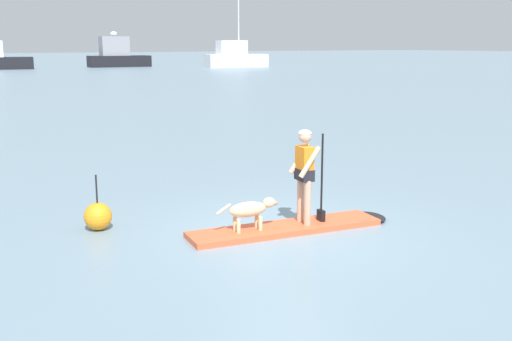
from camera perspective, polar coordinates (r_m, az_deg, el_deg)
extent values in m
plane|color=slate|center=(10.78, 2.74, -5.62)|extent=(400.00, 400.00, 0.00)
cube|color=#E55933|center=(10.76, 2.74, -5.37)|extent=(3.54, 1.16, 0.10)
ellipsoid|color=black|center=(11.61, 10.45, -4.27)|extent=(0.64, 0.77, 0.10)
cylinder|color=tan|center=(10.91, 4.15, -2.70)|extent=(0.12, 0.12, 0.80)
cylinder|color=tan|center=(10.69, 4.80, -3.02)|extent=(0.12, 0.12, 0.80)
cube|color=black|center=(10.69, 4.51, -0.38)|extent=(0.26, 0.38, 0.20)
cube|color=orange|center=(10.65, 4.53, 0.72)|extent=(0.24, 0.36, 0.58)
sphere|color=tan|center=(10.57, 4.57, 3.17)|extent=(0.22, 0.22, 0.22)
ellipsoid|color=white|center=(10.56, 4.58, 3.49)|extent=(0.23, 0.23, 0.11)
cylinder|color=tan|center=(10.81, 4.06, 1.13)|extent=(0.43, 0.14, 0.54)
cylinder|color=tan|center=(10.48, 5.03, 0.77)|extent=(0.43, 0.14, 0.54)
cylinder|color=black|center=(10.88, 6.13, -0.68)|extent=(0.04, 0.04, 1.58)
cube|color=black|center=(11.04, 6.06, -4.17)|extent=(0.10, 0.19, 0.20)
ellipsoid|color=#CCB78C|center=(10.36, -0.78, -3.63)|extent=(0.69, 0.30, 0.26)
ellipsoid|color=#CCB78C|center=(10.49, 1.21, -2.99)|extent=(0.24, 0.19, 0.18)
ellipsoid|color=gray|center=(10.55, 1.75, -3.03)|extent=(0.13, 0.09, 0.08)
cylinder|color=#CCB78C|center=(10.19, -3.03, -3.62)|extent=(0.27, 0.08, 0.18)
cylinder|color=#CCB78C|center=(10.57, 0.07, -4.72)|extent=(0.07, 0.07, 0.24)
cylinder|color=#CCB78C|center=(10.44, 0.41, -4.94)|extent=(0.07, 0.07, 0.24)
cylinder|color=#CCB78C|center=(10.42, -1.96, -4.97)|extent=(0.07, 0.07, 0.24)
cylinder|color=#CCB78C|center=(10.29, -1.64, -5.19)|extent=(0.07, 0.07, 0.24)
cube|color=black|center=(86.50, -12.57, 9.87)|extent=(8.32, 3.40, 1.50)
cube|color=gray|center=(86.28, -13.03, 11.19)|extent=(3.80, 2.40, 2.55)
ellipsoid|color=white|center=(86.28, -13.08, 12.27)|extent=(0.90, 0.90, 0.60)
cube|color=silver|center=(83.33, -1.87, 10.15)|extent=(8.66, 3.13, 1.71)
cube|color=silver|center=(83.00, -2.27, 11.36)|extent=(3.95, 2.19, 1.81)
cylinder|color=silver|center=(83.58, -1.63, 14.15)|extent=(0.20, 0.20, 9.92)
cylinder|color=silver|center=(82.99, -2.27, 11.56)|extent=(2.98, 0.32, 0.14)
sphere|color=orange|center=(11.11, -14.46, -4.15)|extent=(0.49, 0.49, 0.49)
cylinder|color=black|center=(10.99, -14.59, -1.67)|extent=(0.03, 0.03, 0.50)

